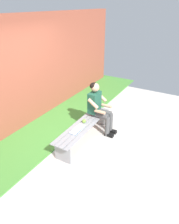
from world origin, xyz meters
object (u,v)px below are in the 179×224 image
at_px(bench_near, 84,128).
at_px(person_seated, 99,106).
at_px(book_open, 77,129).
at_px(apple, 84,121).

xyz_separation_m(bench_near, person_seated, (-0.53, 0.10, 0.34)).
distance_m(person_seated, book_open, 0.83).
bearing_deg(person_seated, bench_near, -10.65).
bearing_deg(person_seated, book_open, -7.12).
bearing_deg(apple, bench_near, 24.16).
relative_size(bench_near, book_open, 4.57).
bearing_deg(person_seated, apple, -14.82).
bearing_deg(apple, book_open, 4.62).
distance_m(bench_near, book_open, 0.28).
bearing_deg(apple, person_seated, 165.18).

